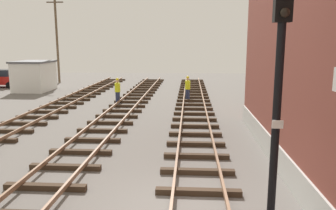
# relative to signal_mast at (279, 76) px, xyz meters

# --- Properties ---
(ground_plane) EXTENTS (81.75, 81.75, 0.00)m
(ground_plane) POSITION_rel_signal_mast_xyz_m (-2.22, 1.08, -3.66)
(ground_plane) COLOR #605B56
(track_near_building) EXTENTS (2.50, 62.88, 0.32)m
(track_near_building) POSITION_rel_signal_mast_xyz_m (-1.61, 1.08, -3.53)
(track_near_building) COLOR #38281C
(track_near_building) RESTS_ON ground
(track_centre) EXTENTS (2.50, 62.88, 0.32)m
(track_centre) POSITION_rel_signal_mast_xyz_m (-6.20, 1.08, -3.53)
(track_centre) COLOR #38281C
(track_centre) RESTS_ON ground
(signal_mast) EXTENTS (0.36, 0.40, 5.87)m
(signal_mast) POSITION_rel_signal_mast_xyz_m (0.00, 0.00, 0.00)
(signal_mast) COLOR black
(signal_mast) RESTS_ON ground
(control_hut) EXTENTS (3.00, 3.80, 2.76)m
(control_hut) POSITION_rel_signal_mast_xyz_m (-16.21, 22.62, -2.27)
(control_hut) COLOR silver
(control_hut) RESTS_ON ground
(parked_car_red) EXTENTS (4.20, 2.04, 1.76)m
(parked_car_red) POSITION_rel_signal_mast_xyz_m (-20.78, 25.05, -2.76)
(parked_car_red) COLOR red
(parked_car_red) RESTS_ON ground
(utility_pole_far) EXTENTS (1.80, 0.24, 9.06)m
(utility_pole_far) POSITION_rel_signal_mast_xyz_m (-16.42, 29.05, 1.07)
(utility_pole_far) COLOR brown
(utility_pole_far) RESTS_ON ground
(track_worker_foreground) EXTENTS (0.40, 0.40, 1.87)m
(track_worker_foreground) POSITION_rel_signal_mast_xyz_m (-2.06, 18.39, -2.73)
(track_worker_foreground) COLOR #262D4C
(track_worker_foreground) RESTS_ON ground
(track_worker_distant) EXTENTS (0.40, 0.40, 1.87)m
(track_worker_distant) POSITION_rel_signal_mast_xyz_m (-7.15, 16.63, -2.73)
(track_worker_distant) COLOR #262D4C
(track_worker_distant) RESTS_ON ground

